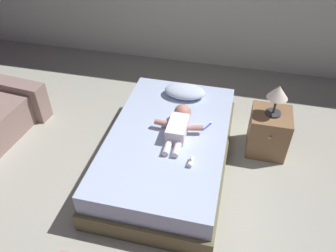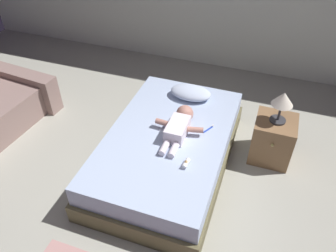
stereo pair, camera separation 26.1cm
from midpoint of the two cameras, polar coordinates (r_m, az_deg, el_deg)
ground_plane at (r=3.17m, az=-1.94°, el=-15.41°), size 8.00×8.00×0.00m
bed at (r=3.45m, az=2.16°, el=-4.07°), size 1.20×1.97×0.42m
pillow at (r=3.79m, az=5.90°, el=5.62°), size 0.46×0.29×0.12m
baby at (r=3.30m, az=4.23°, el=0.05°), size 0.49×0.66×0.18m
toothbrush at (r=3.40m, az=9.23°, el=-0.52°), size 0.08×0.13×0.02m
nightstand at (r=3.71m, az=19.33°, el=-2.19°), size 0.41×0.44×0.49m
lamp at (r=3.42m, az=21.09°, el=3.98°), size 0.21×0.21×0.34m
baby_bottle at (r=2.99m, az=5.60°, el=-6.43°), size 0.06×0.11×0.07m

